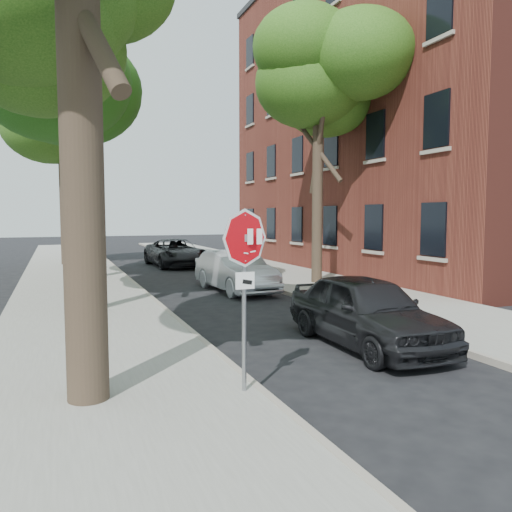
{
  "coord_description": "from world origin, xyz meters",
  "views": [
    {
      "loc": [
        -3.16,
        -6.55,
        2.63
      ],
      "look_at": [
        -0.47,
        0.11,
        2.05
      ],
      "focal_mm": 35.0,
      "sensor_mm": 36.0,
      "label": 1
    }
  ],
  "objects_px": {
    "tree_mid_b": "(71,74)",
    "tree_right": "(317,91)",
    "apartment_building": "(420,115)",
    "stop_sign": "(245,264)",
    "tree_far": "(61,125)",
    "car_a": "(366,311)",
    "car_b": "(235,271)",
    "tree_mid_a": "(71,16)",
    "car_d": "(176,253)"
  },
  "relations": [
    {
      "from": "tree_mid_b",
      "to": "tree_right",
      "type": "relative_size",
      "value": 1.11
    },
    {
      "from": "apartment_building",
      "to": "tree_mid_b",
      "type": "bearing_deg",
      "value": 179.57
    },
    {
      "from": "stop_sign",
      "to": "tree_right",
      "type": "xyz_separation_m",
      "value": [
        6.68,
        10.14,
        5.26
      ]
    },
    {
      "from": "apartment_building",
      "to": "tree_right",
      "type": "relative_size",
      "value": 2.17
    },
    {
      "from": "tree_right",
      "to": "tree_mid_b",
      "type": "bearing_deg",
      "value": 154.48
    },
    {
      "from": "tree_mid_b",
      "to": "tree_far",
      "type": "relative_size",
      "value": 1.11
    },
    {
      "from": "apartment_building",
      "to": "car_a",
      "type": "xyz_separation_m",
      "value": [
        -11.4,
        -12.21,
        -6.93
      ]
    },
    {
      "from": "stop_sign",
      "to": "car_a",
      "type": "height_order",
      "value": "stop_sign"
    },
    {
      "from": "stop_sign",
      "to": "tree_far",
      "type": "xyz_separation_m",
      "value": [
        -2.02,
        21.14,
        5.26
      ]
    },
    {
      "from": "stop_sign",
      "to": "car_b",
      "type": "relative_size",
      "value": 0.6
    },
    {
      "from": "tree_mid_a",
      "to": "car_a",
      "type": "distance_m",
      "value": 10.15
    },
    {
      "from": "apartment_building",
      "to": "car_b",
      "type": "bearing_deg",
      "value": -159.04
    },
    {
      "from": "tree_mid_a",
      "to": "car_b",
      "type": "height_order",
      "value": "tree_mid_a"
    },
    {
      "from": "tree_mid_a",
      "to": "car_b",
      "type": "bearing_deg",
      "value": 25.71
    },
    {
      "from": "tree_mid_b",
      "to": "car_a",
      "type": "distance_m",
      "value": 15.17
    },
    {
      "from": "tree_mid_a",
      "to": "car_d",
      "type": "relative_size",
      "value": 1.92
    },
    {
      "from": "tree_far",
      "to": "car_a",
      "type": "bearing_deg",
      "value": -74.6
    },
    {
      "from": "tree_right",
      "to": "tree_mid_a",
      "type": "bearing_deg",
      "value": -160.81
    },
    {
      "from": "tree_far",
      "to": "car_d",
      "type": "relative_size",
      "value": 1.82
    },
    {
      "from": "stop_sign",
      "to": "car_b",
      "type": "distance_m",
      "value": 10.28
    },
    {
      "from": "tree_far",
      "to": "car_d",
      "type": "bearing_deg",
      "value": -22.87
    },
    {
      "from": "stop_sign",
      "to": "apartment_building",
      "type": "bearing_deg",
      "value": 43.65
    },
    {
      "from": "apartment_building",
      "to": "car_a",
      "type": "distance_m",
      "value": 18.08
    },
    {
      "from": "apartment_building",
      "to": "car_a",
      "type": "bearing_deg",
      "value": -133.04
    },
    {
      "from": "tree_mid_b",
      "to": "car_a",
      "type": "xyz_separation_m",
      "value": [
        5.02,
        -12.33,
        -7.27
      ]
    },
    {
      "from": "tree_far",
      "to": "car_b",
      "type": "relative_size",
      "value": 2.16
    },
    {
      "from": "stop_sign",
      "to": "car_b",
      "type": "xyz_separation_m",
      "value": [
        3.3,
        9.66,
        -1.24
      ]
    },
    {
      "from": "apartment_building",
      "to": "tree_far",
      "type": "bearing_deg",
      "value": 156.96
    },
    {
      "from": "tree_mid_b",
      "to": "tree_far",
      "type": "distance_m",
      "value": 7.04
    },
    {
      "from": "car_b",
      "to": "stop_sign",
      "type": "bearing_deg",
      "value": -112.78
    },
    {
      "from": "tree_mid_b",
      "to": "tree_right",
      "type": "bearing_deg",
      "value": -25.52
    },
    {
      "from": "tree_mid_a",
      "to": "tree_far",
      "type": "height_order",
      "value": "tree_mid_a"
    },
    {
      "from": "tree_mid_b",
      "to": "stop_sign",
      "type": "bearing_deg",
      "value": -83.05
    },
    {
      "from": "apartment_building",
      "to": "tree_mid_b",
      "type": "height_order",
      "value": "apartment_building"
    },
    {
      "from": "car_d",
      "to": "apartment_building",
      "type": "bearing_deg",
      "value": -25.9
    },
    {
      "from": "tree_right",
      "to": "car_b",
      "type": "relative_size",
      "value": 2.16
    },
    {
      "from": "tree_right",
      "to": "apartment_building",
      "type": "bearing_deg",
      "value": 25.87
    },
    {
      "from": "apartment_building",
      "to": "car_d",
      "type": "relative_size",
      "value": 3.95
    },
    {
      "from": "tree_far",
      "to": "tree_right",
      "type": "distance_m",
      "value": 14.02
    },
    {
      "from": "tree_mid_a",
      "to": "tree_far",
      "type": "xyz_separation_m",
      "value": [
        -0.1,
        13.99,
        -0.39
      ]
    },
    {
      "from": "apartment_building",
      "to": "tree_mid_a",
      "type": "height_order",
      "value": "apartment_building"
    },
    {
      "from": "car_a",
      "to": "car_d",
      "type": "distance_m",
      "value": 17.07
    },
    {
      "from": "tree_mid_a",
      "to": "tree_right",
      "type": "distance_m",
      "value": 9.12
    },
    {
      "from": "stop_sign",
      "to": "car_b",
      "type": "bearing_deg",
      "value": 71.13
    },
    {
      "from": "tree_mid_a",
      "to": "car_a",
      "type": "height_order",
      "value": "tree_mid_a"
    },
    {
      "from": "car_d",
      "to": "tree_far",
      "type": "bearing_deg",
      "value": 154.35
    },
    {
      "from": "car_a",
      "to": "car_d",
      "type": "bearing_deg",
      "value": 90.77
    },
    {
      "from": "tree_far",
      "to": "car_b",
      "type": "distance_m",
      "value": 14.23
    },
    {
      "from": "car_b",
      "to": "car_d",
      "type": "distance_m",
      "value": 9.23
    },
    {
      "from": "tree_mid_b",
      "to": "car_a",
      "type": "relative_size",
      "value": 2.43
    }
  ]
}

